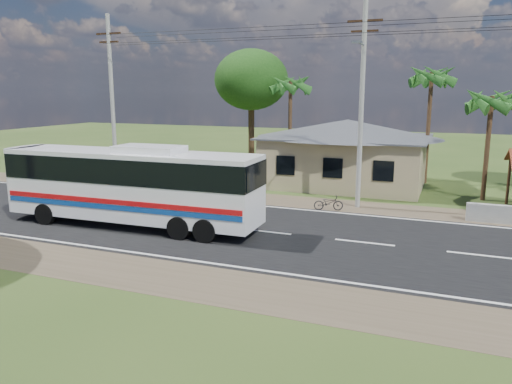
# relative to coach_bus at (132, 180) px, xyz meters

# --- Properties ---
(ground) EXTENTS (120.00, 120.00, 0.00)m
(ground) POSITION_rel_coach_bus_xyz_m (6.12, 1.36, -2.20)
(ground) COLOR #294117
(ground) RESTS_ON ground
(road) EXTENTS (120.00, 16.00, 0.03)m
(road) POSITION_rel_coach_bus_xyz_m (6.12, 1.36, -2.20)
(road) COLOR black
(road) RESTS_ON ground
(house) EXTENTS (12.40, 10.00, 5.00)m
(house) POSITION_rel_coach_bus_xyz_m (7.12, 14.36, 0.44)
(house) COLOR tan
(house) RESTS_ON ground
(utility_poles) EXTENTS (32.80, 2.22, 11.00)m
(utility_poles) POSITION_rel_coach_bus_xyz_m (8.79, 7.85, 3.56)
(utility_poles) COLOR #9E9E99
(utility_poles) RESTS_ON ground
(palm_near) EXTENTS (2.80, 2.80, 6.70)m
(palm_near) POSITION_rel_coach_bus_xyz_m (15.62, 12.36, 3.51)
(palm_near) COLOR #47301E
(palm_near) RESTS_ON ground
(palm_mid) EXTENTS (2.80, 2.80, 8.20)m
(palm_mid) POSITION_rel_coach_bus_xyz_m (12.12, 16.86, 4.95)
(palm_mid) COLOR #47301E
(palm_mid) RESTS_ON ground
(palm_far) EXTENTS (2.80, 2.80, 7.70)m
(palm_far) POSITION_rel_coach_bus_xyz_m (2.12, 17.36, 4.47)
(palm_far) COLOR #47301E
(palm_far) RESTS_ON ground
(tree_behind_house) EXTENTS (6.00, 6.00, 9.61)m
(tree_behind_house) POSITION_rel_coach_bus_xyz_m (-1.88, 19.36, 4.91)
(tree_behind_house) COLOR #47301E
(tree_behind_house) RESTS_ON ground
(coach_bus) EXTENTS (12.49, 2.99, 3.86)m
(coach_bus) POSITION_rel_coach_bus_xyz_m (0.00, 0.00, 0.00)
(coach_bus) COLOR white
(coach_bus) RESTS_ON ground
(motorcycle) EXTENTS (1.64, 1.00, 0.82)m
(motorcycle) POSITION_rel_coach_bus_xyz_m (7.81, 6.53, -1.80)
(motorcycle) COLOR black
(motorcycle) RESTS_ON ground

